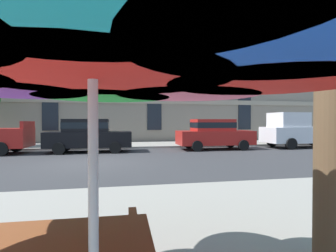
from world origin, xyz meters
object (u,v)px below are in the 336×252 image
(sedan_black, at_px, (88,134))
(patio_umbrella, at_px, (93,46))
(pickup_white, at_px, (300,131))
(sedan_red, at_px, (214,133))

(sedan_black, height_order, patio_umbrella, patio_umbrella)
(sedan_black, height_order, pickup_white, pickup_white)
(sedan_black, height_order, sedan_red, same)
(patio_umbrella, bearing_deg, sedan_black, 96.52)
(pickup_white, bearing_deg, sedan_red, -180.00)
(sedan_black, distance_m, patio_umbrella, 12.83)
(sedan_black, bearing_deg, pickup_white, 0.00)
(pickup_white, bearing_deg, sedan_black, -180.00)
(sedan_red, relative_size, patio_umbrella, 1.25)
(sedan_red, bearing_deg, patio_umbrella, -114.02)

